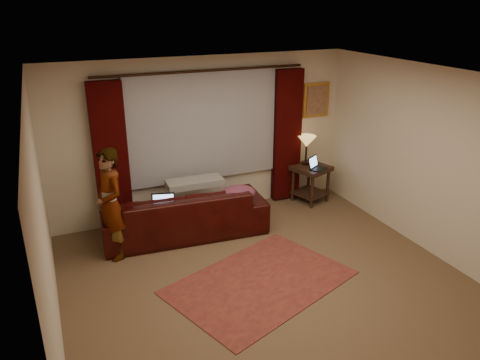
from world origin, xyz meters
name	(u,v)px	position (x,y,z in m)	size (l,w,h in m)	color
floor	(270,286)	(0.00, 0.00, -0.01)	(5.00, 5.00, 0.01)	brown
ceiling	(276,80)	(0.00, 0.00, 2.60)	(5.00, 5.00, 0.02)	silver
wall_back	(203,137)	(0.00, 2.50, 1.30)	(5.00, 0.02, 2.60)	beige
wall_front	(431,315)	(0.00, -2.50, 1.30)	(5.00, 0.02, 2.60)	beige
wall_left	(44,231)	(-2.50, 0.00, 1.30)	(0.02, 5.00, 2.60)	beige
wall_right	(435,164)	(2.50, 0.00, 1.30)	(0.02, 5.00, 2.60)	beige
sheer_curtain	(204,126)	(0.00, 2.44, 1.50)	(2.50, 0.05, 1.80)	#9A9AA1
drape_left	(111,158)	(-1.50, 2.39, 1.18)	(0.50, 0.14, 2.30)	black
drape_right	(287,136)	(1.50, 2.39, 1.18)	(0.50, 0.14, 2.30)	black
curtain_rod	(203,71)	(0.00, 2.39, 2.38)	(0.04, 0.04, 3.40)	black
picture_frame	(316,100)	(2.10, 2.47, 1.75)	(0.50, 0.04, 0.60)	#BB812E
sofa	(184,204)	(-0.57, 1.81, 0.50)	(2.47, 1.07, 1.00)	black
throw_blanket	(194,166)	(-0.33, 2.00, 1.00)	(0.88, 0.35, 0.10)	gray
clothing_pile	(238,194)	(0.22, 1.57, 0.62)	(0.56, 0.43, 0.24)	brown
laptop_sofa	(163,205)	(-0.94, 1.61, 0.62)	(0.34, 0.37, 0.25)	black
area_rug	(260,282)	(-0.08, 0.11, 0.01)	(2.25, 1.50, 0.01)	brown
end_table	(310,184)	(1.86, 2.12, 0.33)	(0.57, 0.57, 0.66)	black
tiffany_lamp	(306,150)	(1.83, 2.27, 0.92)	(0.32, 0.32, 0.52)	#978248
laptop_table	(319,163)	(1.90, 1.95, 0.77)	(0.30, 0.32, 0.21)	black
person	(111,205)	(-1.68, 1.53, 0.79)	(0.47, 0.47, 1.59)	gray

